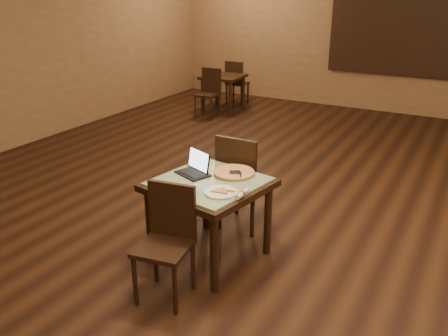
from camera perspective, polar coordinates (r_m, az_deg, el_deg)
The scene contains 17 objects.
ground at distance 5.57m, azimuth 2.92°, elevation -3.91°, with size 10.00×10.00×0.00m, color black.
wall_back at distance 9.82m, azimuth 16.72°, elevation 15.43°, with size 8.00×0.02×3.00m, color olive.
wall_left at distance 7.73m, azimuth -25.19°, elevation 12.93°, with size 0.02×10.00×3.00m, color olive.
mural at distance 9.67m, azimuth 19.67°, elevation 15.32°, with size 2.34×0.05×1.64m.
tiled_table at distance 4.19m, azimuth -1.80°, elevation -2.82°, with size 1.07×1.07×0.76m.
chair_main_near at distance 3.80m, azimuth -6.79°, elevation -7.99°, with size 0.46×0.46×0.93m.
chair_main_far at distance 4.72m, azimuth 2.02°, elevation -1.16°, with size 0.44×0.44×1.01m.
laptop at distance 4.31m, azimuth -3.44°, elevation 0.08°, with size 0.35×0.33×0.20m.
plate at distance 3.91m, azimuth -0.40°, elevation -2.93°, with size 0.28×0.28×0.02m, color white.
pizza_slice at distance 3.90m, azimuth -0.40°, elevation -2.74°, with size 0.17×0.17×0.02m, color beige, non-canonical shape.
pizza_pan at distance 4.29m, azimuth 1.20°, elevation -0.69°, with size 0.39×0.39×0.01m, color silver.
pizza_whole at distance 4.28m, azimuth 1.21°, elevation -0.50°, with size 0.37×0.37×0.03m.
spatula at distance 4.26m, azimuth 1.32°, elevation -0.54°, with size 0.10×0.24×0.01m, color silver.
napkin_roll at distance 3.85m, azimuth 2.22°, elevation -3.09°, with size 0.04×0.19×0.04m.
other_table_b at distance 9.39m, azimuth -0.10°, elevation 10.38°, with size 0.78×0.78×0.70m.
other_table_b_chair_near at distance 8.96m, azimuth -1.79°, elevation 9.37°, with size 0.41×0.41×0.90m.
other_table_b_chair_far at distance 9.86m, azimuth 1.44°, elevation 10.49°, with size 0.41×0.41×0.90m.
Camera 1 is at (2.21, -4.53, 2.38)m, focal length 38.00 mm.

